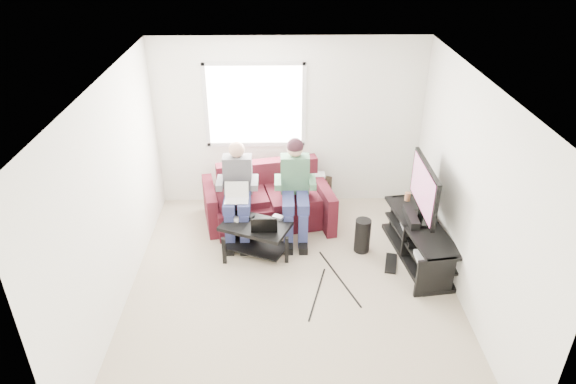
{
  "coord_description": "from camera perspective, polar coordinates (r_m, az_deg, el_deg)",
  "views": [
    {
      "loc": [
        -0.15,
        -4.98,
        4.12
      ],
      "look_at": [
        -0.04,
        0.6,
        1.04
      ],
      "focal_mm": 32.0,
      "sensor_mm": 36.0,
      "label": 1
    }
  ],
  "objects": [
    {
      "name": "tv_stand",
      "position": [
        7.07,
        14.34,
        -5.47
      ],
      "size": [
        0.69,
        1.65,
        0.53
      ],
      "color": "black",
      "rests_on": "floor"
    },
    {
      "name": "wall_front",
      "position": [
        3.92,
        1.46,
        -17.0
      ],
      "size": [
        4.5,
        0.0,
        4.5
      ],
      "primitive_type": "plane",
      "rotation": [
        -1.57,
        0.0,
        0.0
      ],
      "color": "white",
      "rests_on": "floor"
    },
    {
      "name": "ceiling",
      "position": [
        5.21,
        0.61,
        11.94
      ],
      "size": [
        4.5,
        4.5,
        0.0
      ],
      "primitive_type": "plane",
      "rotation": [
        3.14,
        0.0,
        0.0
      ],
      "color": "white",
      "rests_on": "wall_back"
    },
    {
      "name": "wall_back",
      "position": [
        7.76,
        0.1,
        7.59
      ],
      "size": [
        4.5,
        0.0,
        4.5
      ],
      "primitive_type": "plane",
      "rotation": [
        1.57,
        0.0,
        0.0
      ],
      "color": "white",
      "rests_on": "floor"
    },
    {
      "name": "coffee_table",
      "position": [
        6.91,
        -3.6,
        -4.46
      ],
      "size": [
        1.02,
        0.85,
        0.44
      ],
      "color": "black",
      "rests_on": "floor"
    },
    {
      "name": "laptop_black",
      "position": [
        6.71,
        -2.66,
        -3.14
      ],
      "size": [
        0.4,
        0.35,
        0.24
      ],
      "primitive_type": null,
      "rotation": [
        0.0,
        0.0,
        -0.37
      ],
      "color": "black",
      "rests_on": "coffee_table"
    },
    {
      "name": "controller_b",
      "position": [
        7.0,
        -4.4,
        -2.72
      ],
      "size": [
        0.16,
        0.14,
        0.04
      ],
      "primitive_type": "cube",
      "rotation": [
        0.0,
        0.0,
        -0.39
      ],
      "color": "black",
      "rests_on": "coffee_table"
    },
    {
      "name": "subwoofer",
      "position": [
        7.05,
        8.27,
        -4.81
      ],
      "size": [
        0.21,
        0.21,
        0.48
      ],
      "primitive_type": "cylinder",
      "color": "black",
      "rests_on": "floor"
    },
    {
      "name": "console_white",
      "position": [
        6.71,
        15.23,
        -6.87
      ],
      "size": [
        0.3,
        0.22,
        0.06
      ],
      "primitive_type": "cube",
      "color": "silver",
      "rests_on": "tv_stand"
    },
    {
      "name": "drink_cup",
      "position": [
        7.39,
        13.15,
        -0.49
      ],
      "size": [
        0.08,
        0.08,
        0.12
      ],
      "primitive_type": "cylinder",
      "color": "#A96B48",
      "rests_on": "tv_stand"
    },
    {
      "name": "laptop_silver",
      "position": [
        6.95,
        -5.75,
        -0.49
      ],
      "size": [
        0.37,
        0.31,
        0.24
      ],
      "primitive_type": null,
      "rotation": [
        0.0,
        0.0,
        0.33
      ],
      "color": "silver",
      "rests_on": "person_left"
    },
    {
      "name": "controller_c",
      "position": [
        6.96,
        -1.12,
        -2.82
      ],
      "size": [
        0.17,
        0.14,
        0.04
      ],
      "primitive_type": "cube",
      "rotation": [
        0.0,
        0.0,
        -0.48
      ],
      "color": "gray",
      "rests_on": "coffee_table"
    },
    {
      "name": "wall_left",
      "position": [
        6.01,
        -18.88,
        -0.75
      ],
      "size": [
        0.0,
        4.5,
        4.5
      ],
      "primitive_type": "plane",
      "rotation": [
        1.57,
        0.0,
        1.57
      ],
      "color": "white",
      "rests_on": "floor"
    },
    {
      "name": "end_table",
      "position": [
        7.93,
        3.26,
        -0.14
      ],
      "size": [
        0.35,
        0.35,
        0.62
      ],
      "color": "black",
      "rests_on": "floor"
    },
    {
      "name": "floor",
      "position": [
        6.46,
        0.49,
        -10.7
      ],
      "size": [
        4.5,
        4.5,
        0.0
      ],
      "primitive_type": "plane",
      "color": "#C2B297",
      "rests_on": "ground"
    },
    {
      "name": "console_grey",
      "position": [
        7.26,
        13.86,
        -3.61
      ],
      "size": [
        0.34,
        0.26,
        0.08
      ],
      "primitive_type": "cube",
      "color": "gray",
      "rests_on": "tv_stand"
    },
    {
      "name": "person_left",
      "position": [
        7.12,
        -5.64,
        0.47
      ],
      "size": [
        0.4,
        0.71,
        1.35
      ],
      "color": "navy",
      "rests_on": "sofa"
    },
    {
      "name": "controller_a",
      "position": [
        6.96,
        -5.9,
        -2.99
      ],
      "size": [
        0.17,
        0.14,
        0.04
      ],
      "primitive_type": "cube",
      "rotation": [
        0.0,
        0.0,
        -0.47
      ],
      "color": "silver",
      "rests_on": "coffee_table"
    },
    {
      "name": "tv",
      "position": [
        6.77,
        14.88,
        0.27
      ],
      "size": [
        0.12,
        1.1,
        0.81
      ],
      "color": "black",
      "rests_on": "tv_stand"
    },
    {
      "name": "console_black",
      "position": [
        6.98,
        14.52,
        -5.18
      ],
      "size": [
        0.38,
        0.3,
        0.07
      ],
      "primitive_type": "cube",
      "color": "black",
      "rests_on": "tv_stand"
    },
    {
      "name": "wall_right",
      "position": [
        6.11,
        19.65,
        -0.41
      ],
      "size": [
        0.0,
        4.5,
        4.5
      ],
      "primitive_type": "plane",
      "rotation": [
        1.57,
        0.0,
        -1.57
      ],
      "color": "white",
      "rests_on": "floor"
    },
    {
      "name": "soundbar",
      "position": [
        6.94,
        13.53,
        -2.71
      ],
      "size": [
        0.12,
        0.5,
        0.1
      ],
      "primitive_type": "cube",
      "color": "black",
      "rests_on": "tv_stand"
    },
    {
      "name": "keyboard_floor",
      "position": [
        6.99,
        11.37,
        -7.77
      ],
      "size": [
        0.24,
        0.46,
        0.02
      ],
      "primitive_type": "cube",
      "rotation": [
        0.0,
        0.0,
        -0.24
      ],
      "color": "black",
      "rests_on": "floor"
    },
    {
      "name": "person_right",
      "position": [
        7.09,
        0.8,
        1.03
      ],
      "size": [
        0.4,
        0.71,
        1.4
      ],
      "color": "navy",
      "rests_on": "sofa"
    },
    {
      "name": "sofa",
      "position": [
        7.59,
        -2.31,
        -1.18
      ],
      "size": [
        2.0,
        1.16,
        0.86
      ],
      "color": "#491221",
      "rests_on": "floor"
    },
    {
      "name": "window",
      "position": [
        7.65,
        -3.7,
        9.59
      ],
      "size": [
        1.48,
        0.04,
        1.28
      ],
      "color": "white",
      "rests_on": "wall_back"
    }
  ]
}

